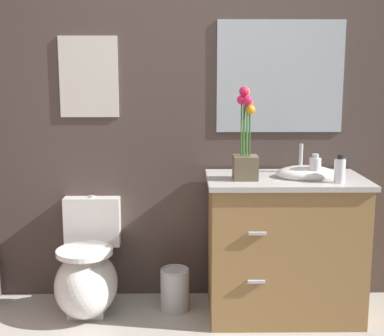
{
  "coord_description": "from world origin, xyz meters",
  "views": [
    {
      "loc": [
        -0.2,
        -1.82,
        1.48
      ],
      "look_at": [
        -0.17,
        1.23,
        0.93
      ],
      "focal_mm": 49.8,
      "sensor_mm": 36.0,
      "label": 1
    }
  ],
  "objects_px": {
    "wall_mirror": "(280,77)",
    "wall_poster": "(89,77)",
    "vanity_cabinet": "(284,245)",
    "flower_vase": "(246,147)",
    "soap_bottle": "(315,168)",
    "toilet": "(88,275)",
    "lotion_bottle": "(340,170)",
    "trash_bin": "(175,289)"
  },
  "relations": [
    {
      "from": "lotion_bottle",
      "to": "wall_poster",
      "type": "height_order",
      "value": "wall_poster"
    },
    {
      "from": "vanity_cabinet",
      "to": "soap_bottle",
      "type": "xyz_separation_m",
      "value": [
        0.15,
        -0.06,
        0.49
      ]
    },
    {
      "from": "toilet",
      "to": "wall_mirror",
      "type": "bearing_deg",
      "value": 12.5
    },
    {
      "from": "soap_bottle",
      "to": "lotion_bottle",
      "type": "relative_size",
      "value": 0.94
    },
    {
      "from": "toilet",
      "to": "wall_poster",
      "type": "relative_size",
      "value": 1.37
    },
    {
      "from": "toilet",
      "to": "trash_bin",
      "type": "xyz_separation_m",
      "value": [
        0.54,
        0.02,
        -0.11
      ]
    },
    {
      "from": "toilet",
      "to": "trash_bin",
      "type": "height_order",
      "value": "toilet"
    },
    {
      "from": "lotion_bottle",
      "to": "trash_bin",
      "type": "height_order",
      "value": "lotion_bottle"
    },
    {
      "from": "flower_vase",
      "to": "trash_bin",
      "type": "relative_size",
      "value": 1.98
    },
    {
      "from": "soap_bottle",
      "to": "wall_mirror",
      "type": "bearing_deg",
      "value": 113.5
    },
    {
      "from": "wall_mirror",
      "to": "flower_vase",
      "type": "bearing_deg",
      "value": -125.07
    },
    {
      "from": "soap_bottle",
      "to": "lotion_bottle",
      "type": "xyz_separation_m",
      "value": [
        0.12,
        -0.09,
        0.0
      ]
    },
    {
      "from": "toilet",
      "to": "wall_mirror",
      "type": "distance_m",
      "value": 1.73
    },
    {
      "from": "flower_vase",
      "to": "trash_bin",
      "type": "height_order",
      "value": "flower_vase"
    },
    {
      "from": "soap_bottle",
      "to": "toilet",
      "type": "bearing_deg",
      "value": 176.19
    },
    {
      "from": "flower_vase",
      "to": "soap_bottle",
      "type": "distance_m",
      "value": 0.43
    },
    {
      "from": "toilet",
      "to": "vanity_cabinet",
      "type": "xyz_separation_m",
      "value": [
        1.21,
        -0.03,
        0.2
      ]
    },
    {
      "from": "toilet",
      "to": "soap_bottle",
      "type": "distance_m",
      "value": 1.53
    },
    {
      "from": "toilet",
      "to": "lotion_bottle",
      "type": "bearing_deg",
      "value": -7.14
    },
    {
      "from": "flower_vase",
      "to": "trash_bin",
      "type": "xyz_separation_m",
      "value": [
        -0.42,
        0.11,
        -0.92
      ]
    },
    {
      "from": "flower_vase",
      "to": "soap_bottle",
      "type": "bearing_deg",
      "value": -0.3
    },
    {
      "from": "soap_bottle",
      "to": "wall_poster",
      "type": "relative_size",
      "value": 0.3
    },
    {
      "from": "toilet",
      "to": "wall_poster",
      "type": "height_order",
      "value": "wall_poster"
    },
    {
      "from": "wall_poster",
      "to": "trash_bin",
      "type": "bearing_deg",
      "value": -24.51
    },
    {
      "from": "toilet",
      "to": "wall_mirror",
      "type": "xyz_separation_m",
      "value": [
        1.21,
        0.27,
        1.21
      ]
    },
    {
      "from": "vanity_cabinet",
      "to": "lotion_bottle",
      "type": "distance_m",
      "value": 0.58
    },
    {
      "from": "soap_bottle",
      "to": "trash_bin",
      "type": "xyz_separation_m",
      "value": [
        -0.82,
        0.11,
        -0.79
      ]
    },
    {
      "from": "vanity_cabinet",
      "to": "toilet",
      "type": "bearing_deg",
      "value": 178.75
    },
    {
      "from": "wall_mirror",
      "to": "lotion_bottle",
      "type": "bearing_deg",
      "value": -58.92
    },
    {
      "from": "vanity_cabinet",
      "to": "wall_mirror",
      "type": "bearing_deg",
      "value": 90.53
    },
    {
      "from": "vanity_cabinet",
      "to": "soap_bottle",
      "type": "relative_size",
      "value": 6.91
    },
    {
      "from": "flower_vase",
      "to": "trash_bin",
      "type": "bearing_deg",
      "value": 165.19
    },
    {
      "from": "toilet",
      "to": "soap_bottle",
      "type": "bearing_deg",
      "value": -3.81
    },
    {
      "from": "vanity_cabinet",
      "to": "soap_bottle",
      "type": "bearing_deg",
      "value": -22.82
    },
    {
      "from": "flower_vase",
      "to": "soap_bottle",
      "type": "height_order",
      "value": "flower_vase"
    },
    {
      "from": "toilet",
      "to": "flower_vase",
      "type": "bearing_deg",
      "value": -5.3
    },
    {
      "from": "toilet",
      "to": "flower_vase",
      "type": "xyz_separation_m",
      "value": [
        0.96,
        -0.09,
        0.81
      ]
    },
    {
      "from": "wall_mirror",
      "to": "wall_poster",
      "type": "bearing_deg",
      "value": 180.0
    },
    {
      "from": "vanity_cabinet",
      "to": "lotion_bottle",
      "type": "relative_size",
      "value": 6.53
    },
    {
      "from": "lotion_bottle",
      "to": "wall_poster",
      "type": "xyz_separation_m",
      "value": [
        -1.48,
        0.45,
        0.52
      ]
    },
    {
      "from": "trash_bin",
      "to": "flower_vase",
      "type": "bearing_deg",
      "value": -14.81
    },
    {
      "from": "soap_bottle",
      "to": "vanity_cabinet",
      "type": "bearing_deg",
      "value": 157.18
    }
  ]
}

